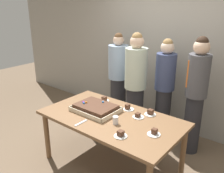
% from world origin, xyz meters
% --- Properties ---
extents(ground_plane, '(12.00, 12.00, 0.00)m').
position_xyz_m(ground_plane, '(0.00, 0.00, 0.00)').
color(ground_plane, brown).
extents(interior_back_panel, '(8.00, 0.12, 3.00)m').
position_xyz_m(interior_back_panel, '(0.00, 1.60, 1.50)').
color(interior_back_panel, '#9E998E').
rests_on(interior_back_panel, ground_plane).
extents(party_table, '(1.83, 1.01, 0.76)m').
position_xyz_m(party_table, '(0.00, 0.00, 0.68)').
color(party_table, brown).
rests_on(party_table, ground_plane).
extents(sheet_cake, '(0.59, 0.45, 0.12)m').
position_xyz_m(sheet_cake, '(-0.27, -0.00, 0.80)').
color(sheet_cake, beige).
rests_on(sheet_cake, party_table).
extents(plated_slice_near_left, '(0.15, 0.15, 0.07)m').
position_xyz_m(plated_slice_near_left, '(0.36, 0.37, 0.78)').
color(plated_slice_near_left, white).
rests_on(plated_slice_near_left, party_table).
extents(plated_slice_near_right, '(0.15, 0.15, 0.08)m').
position_xyz_m(plated_slice_near_right, '(0.04, 0.31, 0.78)').
color(plated_slice_near_right, white).
rests_on(plated_slice_near_right, party_table).
extents(plated_slice_far_left, '(0.15, 0.15, 0.07)m').
position_xyz_m(plated_slice_far_left, '(0.39, -0.31, 0.78)').
color(plated_slice_far_left, white).
rests_on(plated_slice_far_left, party_table).
extents(plated_slice_far_right, '(0.15, 0.15, 0.07)m').
position_xyz_m(plated_slice_far_right, '(0.65, -0.04, 0.78)').
color(plated_slice_far_right, white).
rests_on(plated_slice_far_right, party_table).
extents(plated_slice_center_front, '(0.15, 0.15, 0.06)m').
position_xyz_m(plated_slice_center_front, '(0.28, 0.20, 0.77)').
color(plated_slice_center_front, white).
rests_on(plated_slice_center_front, party_table).
extents(plated_slice_center_back, '(0.15, 0.15, 0.07)m').
position_xyz_m(plated_slice_center_back, '(-0.41, 0.33, 0.78)').
color(plated_slice_center_back, white).
rests_on(plated_slice_center_back, party_table).
extents(drink_cup_nearest, '(0.07, 0.07, 0.10)m').
position_xyz_m(drink_cup_nearest, '(0.16, -0.11, 0.81)').
color(drink_cup_nearest, white).
rests_on(drink_cup_nearest, party_table).
extents(cake_server_utensil, '(0.03, 0.20, 0.01)m').
position_xyz_m(cake_server_utensil, '(-0.18, -0.37, 0.76)').
color(cake_server_utensil, silver).
rests_on(cake_server_utensil, party_table).
extents(person_serving_front, '(0.34, 0.34, 1.74)m').
position_xyz_m(person_serving_front, '(-0.20, 0.85, 0.90)').
color(person_serving_front, '#28282D').
rests_on(person_serving_front, ground_plane).
extents(person_green_shirt_behind, '(0.30, 0.30, 1.74)m').
position_xyz_m(person_green_shirt_behind, '(0.70, 1.04, 0.93)').
color(person_green_shirt_behind, '#28282D').
rests_on(person_green_shirt_behind, ground_plane).
extents(person_striped_tie_right, '(0.36, 0.36, 1.65)m').
position_xyz_m(person_striped_tie_right, '(-0.79, 1.17, 0.85)').
color(person_striped_tie_right, '#28282D').
rests_on(person_striped_tie_right, ground_plane).
extents(person_far_right_suit, '(0.31, 0.31, 1.65)m').
position_xyz_m(person_far_right_suit, '(0.17, 1.12, 0.87)').
color(person_far_right_suit, '#28282D').
rests_on(person_far_right_suit, ground_plane).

